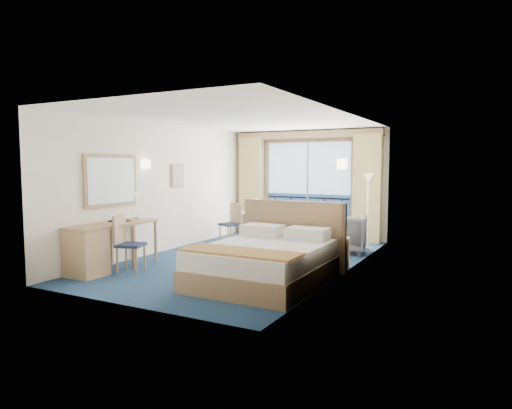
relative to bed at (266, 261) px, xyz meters
name	(u,v)px	position (x,y,z in m)	size (l,w,h in m)	color
floor	(246,260)	(-1.10, 1.33, -0.34)	(6.50, 6.50, 0.00)	navy
room_walls	(246,168)	(-1.10, 1.33, 1.44)	(4.04, 6.54, 2.72)	white
balcony_door	(307,192)	(-1.11, 4.54, 0.80)	(2.36, 0.03, 2.52)	navy
curtain_left	(251,186)	(-2.65, 4.40, 0.94)	(0.65, 0.22, 2.55)	#D3C275
curtain_right	(367,189)	(0.45, 4.40, 0.94)	(0.65, 0.22, 2.55)	#D3C275
pelmet	(307,135)	(-1.10, 4.43, 2.24)	(3.80, 0.25, 0.18)	tan
mirror	(111,181)	(-3.07, -0.17, 1.21)	(0.05, 1.25, 0.95)	tan
wall_print	(178,176)	(-3.07, 1.78, 1.26)	(0.04, 0.42, 0.52)	tan
sconce_left	(146,164)	(-3.04, 0.73, 1.51)	(0.18, 0.18, 0.18)	beige
sconce_right	(342,164)	(0.84, 1.18, 1.51)	(0.18, 0.18, 0.18)	beige
bed	(266,261)	(0.00, 0.00, 0.00)	(1.92, 2.28, 1.21)	tan
nightstand	(334,253)	(0.66, 1.37, -0.06)	(0.43, 0.41, 0.56)	tan
phone	(333,235)	(0.63, 1.39, 0.26)	(0.17, 0.13, 0.07)	white
armchair	(345,233)	(0.35, 2.99, 0.06)	(0.85, 0.87, 0.79)	#434651
floor_lamp	(368,192)	(0.67, 3.59, 0.91)	(0.23, 0.23, 1.65)	silver
desk	(92,248)	(-2.79, -0.91, 0.11)	(0.60, 1.74, 0.81)	tan
desk_chair	(126,240)	(-2.43, -0.51, 0.21)	(0.54, 0.53, 0.98)	#1C2441
folder	(119,221)	(-2.85, -0.22, 0.49)	(0.31, 0.23, 0.03)	black
desk_lamp	(137,200)	(-2.82, 0.20, 0.84)	(0.13, 0.13, 0.48)	silver
round_table	(244,219)	(-2.36, 3.48, 0.16)	(0.74, 0.74, 0.66)	tan
table_chair_a	(261,217)	(-1.83, 3.36, 0.25)	(0.59, 0.59, 1.04)	#1C2441
table_chair_b	(232,221)	(-2.33, 2.87, 0.19)	(0.52, 0.52, 0.93)	#1C2441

